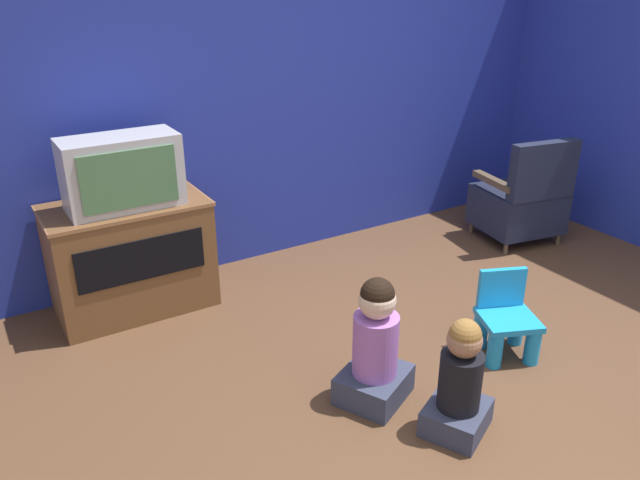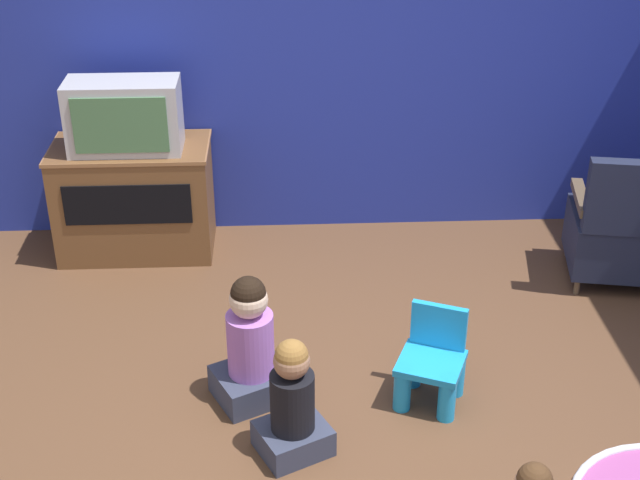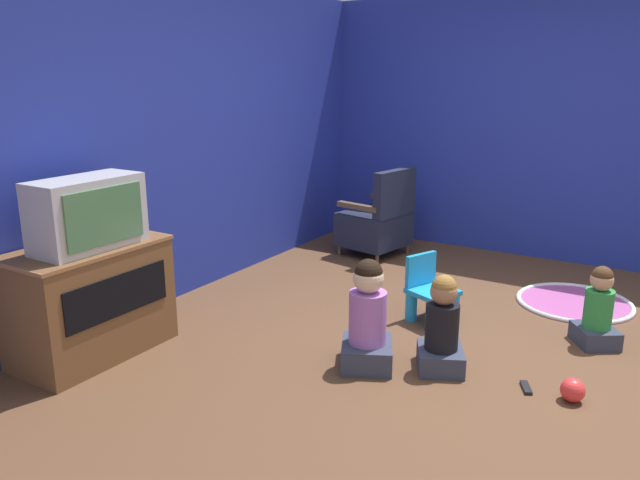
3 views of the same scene
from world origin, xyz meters
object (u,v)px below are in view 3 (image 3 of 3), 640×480
Objects in this scene: child_watching_center at (598,311)px; yellow_kid_chair at (430,295)px; black_armchair at (378,222)px; child_watching_left at (367,321)px; toy_ball at (573,390)px; television at (88,213)px; tv_cabinet at (90,299)px; remote_control at (526,388)px; child_watching_right at (442,329)px.

yellow_kid_chair is at bearing 65.36° from child_watching_center.
black_armchair is 1.26× the size of child_watching_left.
child_watching_left is (-2.27, -1.07, -0.04)m from black_armchair.
black_armchair is 3.08m from toy_ball.
child_watching_left is at bearing -63.31° from television.
toy_ball is (0.22, -1.21, -0.24)m from child_watching_left.
child_watching_left is (0.79, -1.57, -0.66)m from television.
tv_cabinet is 3.03m from toy_ball.
television reaches higher than child_watching_left.
yellow_kid_chair is at bearing 49.86° from black_armchair.
black_armchair is at bearing -9.38° from television.
yellow_kid_chair is at bearing 26.25° from remote_control.
remote_control is (-0.89, 0.24, -0.23)m from child_watching_center.
child_watching_right is 4.05× the size of remote_control.
child_watching_left is at bearing 98.49° from child_watching_center.
child_watching_center reaches higher than yellow_kid_chair.
toy_ball reaches higher than remote_control.
child_watching_left is at bearing 89.25° from child_watching_right.
child_watching_left is at bearing -64.15° from tv_cabinet.
child_watching_center is (1.90, -2.77, -0.72)m from television.
television is at bearing 85.87° from remote_control.
television is 1.11× the size of child_watching_right.
black_armchair is 1.58× the size of child_watching_center.
black_armchair is 2.51m from child_watching_left.
remote_control is (0.22, -0.95, -0.30)m from child_watching_left.
child_watching_right is 4.49× the size of toy_ball.
remote_control is at bearing -103.71° from child_watching_left.
toy_ball is 0.26m from remote_control.
yellow_kid_chair is 0.80m from child_watching_right.
television is 3.09m from toy_ball.
remote_control is at bearing -68.67° from tv_cabinet.
toy_ball is at bearing -70.48° from tv_cabinet.
television is (0.00, -0.06, 0.58)m from tv_cabinet.
tv_cabinet reaches higher than child_watching_left.
tv_cabinet is 1.46× the size of television.
television reaches higher than black_armchair.
child_watching_left is 0.47m from child_watching_right.
television is 0.98× the size of child_watching_left.
child_watching_right is at bearing -90.95° from child_watching_left.
remote_control is (1.01, -2.53, -0.96)m from television.
television is 2.88m from remote_control.
child_watching_right is (-0.91, 0.77, 0.03)m from child_watching_center.
television is at bearing 90.05° from child_watching_center.
toy_ball is (-2.06, -2.28, -0.28)m from black_armchair.
black_armchair reaches higher than tv_cabinet.
television reaches higher than toy_ball.
child_watching_right reaches higher than yellow_kid_chair.
remote_control is at bearing 89.46° from toy_ball.
yellow_kid_chair is 0.70× the size of child_watching_left.
child_watching_left reaches higher than remote_control.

